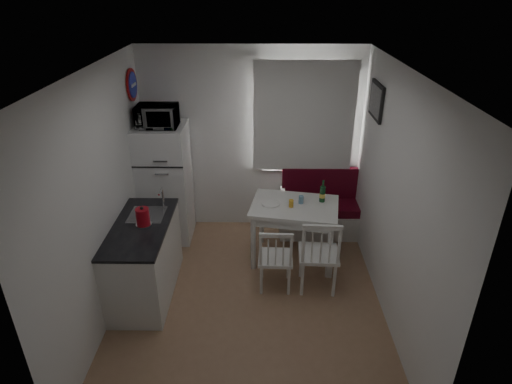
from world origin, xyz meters
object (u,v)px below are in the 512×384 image
bench (325,213)px  chair_right (320,249)px  wine_bottle (323,191)px  kettle (143,217)px  microwave (157,116)px  chair_left (276,254)px  fridge (165,183)px  kitchen_counter (145,259)px  dining_table (294,211)px

bench → chair_right: size_ratio=2.54×
bench → wine_bottle: bearing=-105.3°
kettle → wine_bottle: (2.06, 0.79, -0.07)m
microwave → kettle: bearing=-88.6°
wine_bottle → chair_left: bearing=-128.4°
fridge → wine_bottle: 2.14m
kitchen_counter → chair_left: (1.50, 0.02, 0.07)m
bench → chair_right: 1.40m
kettle → wine_bottle: bearing=21.0°
bench → chair_left: 1.55m
dining_table → chair_left: chair_left is taller
fridge → microwave: 0.96m
chair_right → microwave: 2.60m
kitchen_counter → wine_bottle: size_ratio=4.53×
kitchen_counter → dining_table: kitchen_counter is taller
chair_right → kitchen_counter: bearing=-177.2°
chair_left → kitchen_counter: bearing=-177.5°
dining_table → microwave: bearing=173.3°
kitchen_counter → bench: size_ratio=1.00×
wine_bottle → fridge: bearing=167.4°
kitchen_counter → fridge: bearing=89.1°
kitchen_counter → dining_table: (1.75, 0.68, 0.26)m
microwave → kettle: size_ratio=2.18×
chair_right → dining_table: bearing=113.1°
fridge → bench: bearing=2.8°
bench → kettle: (-2.21, -1.37, 0.70)m
microwave → wine_bottle: microwave is taller
chair_right → fridge: (-1.99, 1.24, 0.22)m
fridge → wine_bottle: size_ratio=5.64×
bench → dining_table: size_ratio=1.12×
kitchen_counter → kettle: size_ratio=5.65×
bench → wine_bottle: 0.87m
dining_table → kettle: kettle is taller
chair_right → fridge: fridge is taller
fridge → chair_right: bearing=-31.9°
chair_left → fridge: fridge is taller
chair_right → fridge: bearing=150.7°
bench → fridge: 2.30m
bench → microwave: (-2.24, -0.16, 1.47)m
kettle → wine_bottle: size_ratio=0.80×
chair_right → fridge: 2.35m
microwave → dining_table: bearing=-16.6°
microwave → chair_right: bearing=-30.9°
chair_right → wine_bottle: (0.10, 0.77, 0.35)m
chair_left → wine_bottle: 1.06m
fridge → microwave: (0.00, -0.05, 0.96)m
bench → microwave: 2.69m
fridge → microwave: bearing=-90.0°
dining_table → wine_bottle: (0.35, 0.10, 0.24)m
kitchen_counter → microwave: microwave is taller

